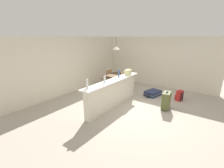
# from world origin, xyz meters

# --- Properties ---
(ground_plane) EXTENTS (13.00, 13.00, 0.05)m
(ground_plane) POSITION_xyz_m (0.00, 0.00, -0.03)
(ground_plane) COLOR #ADA393
(wall_back) EXTENTS (6.60, 0.10, 2.50)m
(wall_back) POSITION_xyz_m (0.00, 3.05, 1.25)
(wall_back) COLOR silver
(wall_back) RESTS_ON ground_plane
(wall_right) EXTENTS (0.10, 6.00, 2.50)m
(wall_right) POSITION_xyz_m (3.05, 0.30, 1.25)
(wall_right) COLOR silver
(wall_right) RESTS_ON ground_plane
(partition_half_wall) EXTENTS (2.80, 0.20, 0.97)m
(partition_half_wall) POSITION_xyz_m (-0.45, 0.49, 0.48)
(partition_half_wall) COLOR silver
(partition_half_wall) RESTS_ON ground_plane
(bar_countertop) EXTENTS (2.96, 0.40, 0.05)m
(bar_countertop) POSITION_xyz_m (-0.45, 0.49, 0.99)
(bar_countertop) COLOR white
(bar_countertop) RESTS_ON partition_half_wall
(bottle_white) EXTENTS (0.07, 0.07, 0.29)m
(bottle_white) POSITION_xyz_m (-1.67, 0.57, 1.16)
(bottle_white) COLOR silver
(bottle_white) RESTS_ON bar_countertop
(bottle_clear) EXTENTS (0.07, 0.07, 0.21)m
(bottle_clear) POSITION_xyz_m (-0.86, 0.56, 1.12)
(bottle_clear) COLOR silver
(bottle_clear) RESTS_ON bar_countertop
(bottle_blue) EXTENTS (0.06, 0.06, 0.29)m
(bottle_blue) POSITION_xyz_m (0.01, 0.55, 1.17)
(bottle_blue) COLOR #284C89
(bottle_blue) RESTS_ON bar_countertop
(bottle_amber) EXTENTS (0.07, 0.07, 0.25)m
(bottle_amber) POSITION_xyz_m (0.77, 0.54, 1.14)
(bottle_amber) COLOR #9E661E
(bottle_amber) RESTS_ON bar_countertop
(grocery_bag) EXTENTS (0.26, 0.18, 0.22)m
(grocery_bag) POSITION_xyz_m (0.52, 0.45, 1.13)
(grocery_bag) COLOR beige
(grocery_bag) RESTS_ON bar_countertop
(dining_table) EXTENTS (1.10, 0.80, 0.74)m
(dining_table) POSITION_xyz_m (1.30, 1.51, 0.65)
(dining_table) COLOR #4C331E
(dining_table) RESTS_ON ground_plane
(dining_chair_near_partition) EXTENTS (0.48, 0.48, 0.93)m
(dining_chair_near_partition) POSITION_xyz_m (1.24, 1.02, 0.52)
(dining_chair_near_partition) COLOR #9E754C
(dining_chair_near_partition) RESTS_ON ground_plane
(dining_chair_far_side) EXTENTS (0.42, 0.42, 0.93)m
(dining_chair_far_side) POSITION_xyz_m (1.31, 2.09, 0.52)
(dining_chair_far_side) COLOR #9E754C
(dining_chair_far_side) RESTS_ON ground_plane
(pendant_lamp) EXTENTS (0.34, 0.34, 0.62)m
(pendant_lamp) POSITION_xyz_m (1.34, 1.58, 1.99)
(pendant_lamp) COLOR black
(suitcase_flat_navy) EXTENTS (0.88, 0.64, 0.22)m
(suitcase_flat_navy) POSITION_xyz_m (1.48, -0.27, 0.11)
(suitcase_flat_navy) COLOR #1E284C
(suitcase_flat_navy) RESTS_ON ground_plane
(suitcase_upright_olive) EXTENTS (0.46, 0.28, 0.67)m
(suitcase_upright_olive) POSITION_xyz_m (0.45, -1.16, 0.33)
(suitcase_upright_olive) COLOR #51562D
(suitcase_upright_olive) RESTS_ON ground_plane
(backpack_red) EXTENTS (0.32, 0.29, 0.42)m
(backpack_red) POSITION_xyz_m (1.58, -1.35, 0.20)
(backpack_red) COLOR red
(backpack_red) RESTS_ON ground_plane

